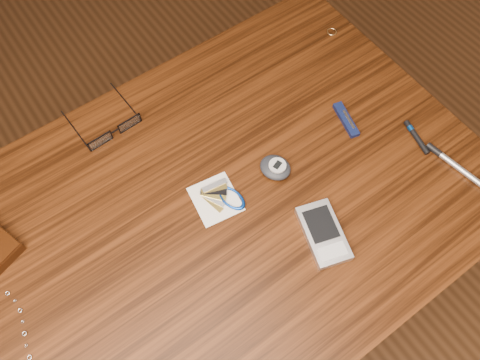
{
  "coord_description": "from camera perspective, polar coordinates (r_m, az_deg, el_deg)",
  "views": [
    {
      "loc": [
        -0.18,
        -0.31,
        1.54
      ],
      "look_at": [
        0.05,
        0.02,
        0.76
      ],
      "focal_mm": 35.0,
      "sensor_mm": 36.0,
      "label": 1
    }
  ],
  "objects": [
    {
      "name": "gold_ring",
      "position": [
        1.13,
        11.12,
        17.3
      ],
      "size": [
        0.03,
        0.03,
        0.0
      ],
      "primitive_type": "torus",
      "rotation": [
        0.0,
        0.0,
        0.29
      ],
      "color": "tan",
      "rests_on": "desk"
    },
    {
      "name": "ground",
      "position": [
        1.58,
        -1.33,
        -14.26
      ],
      "size": [
        3.8,
        3.8,
        0.0
      ],
      "primitive_type": "plane",
      "color": "#472814",
      "rests_on": "ground"
    },
    {
      "name": "desk",
      "position": [
        0.96,
        -2.13,
        -5.46
      ],
      "size": [
        1.0,
        0.7,
        0.75
      ],
      "color": "#381908",
      "rests_on": "ground"
    },
    {
      "name": "eyeglasses",
      "position": [
        0.96,
        -15.18,
        5.89
      ],
      "size": [
        0.12,
        0.13,
        0.03
      ],
      "color": "black",
      "rests_on": "desk"
    },
    {
      "name": "pocket_knife",
      "position": [
        0.97,
        12.8,
        7.19
      ],
      "size": [
        0.04,
        0.09,
        0.01
      ],
      "color": "#0D1A3C",
      "rests_on": "desk"
    },
    {
      "name": "pda_phone",
      "position": [
        0.84,
        10.13,
        -6.4
      ],
      "size": [
        0.1,
        0.13,
        0.02
      ],
      "color": "#B8B8BD",
      "rests_on": "desk"
    },
    {
      "name": "silver_pen",
      "position": [
        0.98,
        24.6,
        1.77
      ],
      "size": [
        0.03,
        0.14,
        0.01
      ],
      "color": "#B3B3B8",
      "rests_on": "desk"
    },
    {
      "name": "pedometer",
      "position": [
        0.89,
        4.34,
        1.55
      ],
      "size": [
        0.07,
        0.07,
        0.02
      ],
      "color": "black",
      "rests_on": "desk"
    },
    {
      "name": "black_blue_pen",
      "position": [
        0.99,
        20.64,
        5.02
      ],
      "size": [
        0.03,
        0.08,
        0.01
      ],
      "color": "black",
      "rests_on": "desk"
    },
    {
      "name": "notepad_keys",
      "position": [
        0.86,
        -2.09,
        -2.15
      ],
      "size": [
        0.1,
        0.1,
        0.01
      ],
      "color": "silver",
      "rests_on": "desk"
    }
  ]
}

